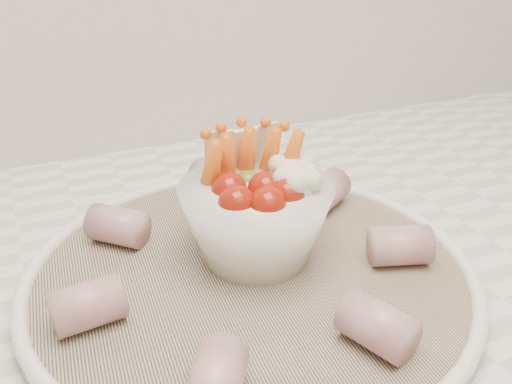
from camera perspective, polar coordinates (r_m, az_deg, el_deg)
name	(u,v)px	position (r m, az deg, el deg)	size (l,w,h in m)	color
serving_platter	(250,274)	(0.46, -0.58, -8.21)	(0.38, 0.38, 0.02)	navy
veggie_bowl	(258,212)	(0.46, 0.16, -1.99)	(0.12, 0.12, 0.10)	white
cured_meat_rolls	(248,253)	(0.45, -0.76, -6.08)	(0.29, 0.30, 0.03)	#A34A57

